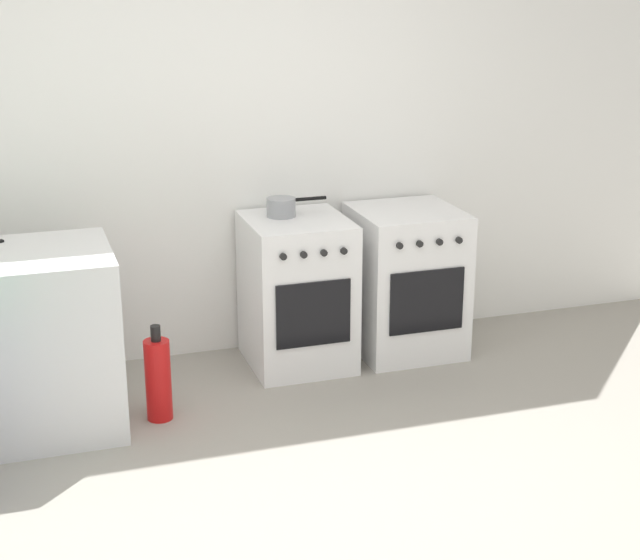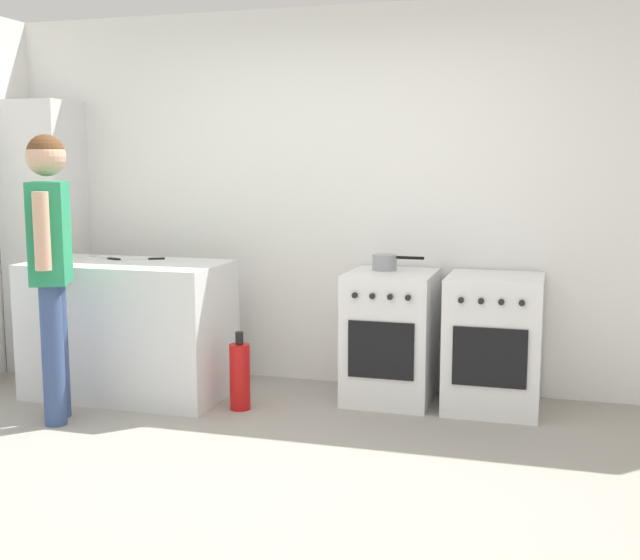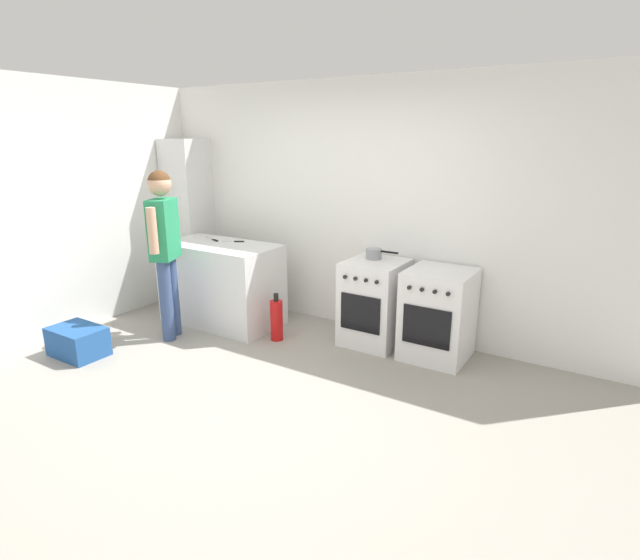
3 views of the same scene
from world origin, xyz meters
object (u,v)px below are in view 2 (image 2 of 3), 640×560
oven_right (493,343)px  fire_extinguisher (240,376)px  knife_carving (105,258)px  person (50,251)px  oven_left (391,336)px  pot (385,262)px  knife_utility (148,259)px  larder_cabinet (46,237)px

oven_right → fire_extinguisher: (-1.53, -0.48, -0.21)m
oven_right → knife_carving: (-2.61, -0.24, 0.48)m
oven_right → person: bearing=-158.3°
fire_extinguisher → oven_right: bearing=17.3°
oven_left → oven_right: (0.66, 0.00, 0.00)m
knife_carving → person: person is taller
pot → person: 2.09m
oven_left → knife_utility: size_ratio=3.63×
pot → knife_carving: (-1.89, -0.32, 0.00)m
oven_right → knife_carving: knife_carving is taller
person → knife_utility: bearing=75.2°
knife_utility → larder_cabinet: (-1.01, 0.31, 0.10)m
larder_cabinet → knife_utility: bearing=-17.2°
knife_carving → person: bearing=-82.5°
knife_utility → person: person is taller
knife_utility → larder_cabinet: bearing=162.8°
oven_left → knife_utility: knife_utility is taller
oven_right → knife_utility: (-2.30, -0.21, 0.48)m
oven_left → person: bearing=-151.6°
oven_right → larder_cabinet: size_ratio=0.42×
knife_utility → person: bearing=-104.8°
pot → knife_utility: pot is taller
larder_cabinet → oven_right: bearing=-1.8°
pot → larder_cabinet: size_ratio=0.17×
oven_left → pot: bearing=125.2°
larder_cabinet → oven_left: bearing=-2.2°
fire_extinguisher → larder_cabinet: larder_cabinet is taller
person → larder_cabinet: size_ratio=0.86×
knife_carving → fire_extinguisher: knife_carving is taller
knife_utility → person: (-0.21, -0.79, 0.13)m
knife_utility → knife_carving: (-0.31, -0.03, -0.00)m
oven_right → person: 2.77m
pot → knife_carving: bearing=-170.3°
pot → person: size_ratio=0.20×
knife_carving → fire_extinguisher: bearing=-12.5°
oven_right → pot: 0.87m
pot → oven_left: bearing=-54.8°
pot → knife_utility: (-1.58, -0.29, 0.00)m
pot → person: person is taller
fire_extinguisher → oven_left: bearing=28.8°
oven_left → pot: pot is taller
oven_right → fire_extinguisher: bearing=-162.7°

